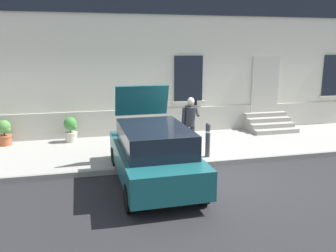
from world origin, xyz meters
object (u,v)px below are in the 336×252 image
object	(u,v)px
hatchback_car_teal	(153,153)
person_on_phone	(190,121)
planter_cream	(71,129)
planter_terracotta	(5,132)
bollard_near_person	(208,139)

from	to	relation	value
hatchback_car_teal	person_on_phone	xyz separation A→B (m)	(1.51, 1.89, 0.35)
hatchback_car_teal	planter_cream	bearing A→B (deg)	117.25
planter_terracotta	bollard_near_person	bearing A→B (deg)	-24.46
hatchback_car_teal	planter_terracotta	world-z (taller)	hatchback_car_teal
hatchback_car_teal	bollard_near_person	distance (m)	2.33
planter_cream	planter_terracotta	bearing A→B (deg)	178.60
bollard_near_person	person_on_phone	size ratio (longest dim) A/B	0.60
hatchback_car_teal	planter_cream	world-z (taller)	hatchback_car_teal
hatchback_car_teal	planter_terracotta	bearing A→B (deg)	135.72
planter_cream	bollard_near_person	bearing A→B (deg)	-34.37
planter_terracotta	person_on_phone	bearing A→B (deg)	-21.24
bollard_near_person	planter_terracotta	world-z (taller)	bollard_near_person
hatchback_car_teal	planter_cream	distance (m)	4.58
bollard_near_person	planter_terracotta	bearing A→B (deg)	155.54
bollard_near_person	planter_cream	world-z (taller)	bollard_near_person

